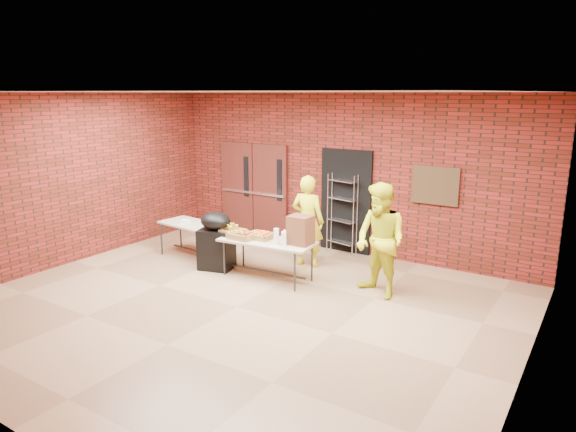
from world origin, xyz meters
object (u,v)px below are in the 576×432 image
object	(u,v)px
table_right	(267,244)
volunteer_man	(380,241)
volunteer_woman	(308,221)
wire_rack	(342,214)
covered_grill	(216,240)
coffee_dispenser	(301,230)
table_left	(197,227)

from	to	relation	value
table_right	volunteer_man	distance (m)	2.01
volunteer_woman	volunteer_man	world-z (taller)	volunteer_man
wire_rack	covered_grill	xyz separation A→B (m)	(-1.51, -2.11, -0.27)
coffee_dispenser	volunteer_man	world-z (taller)	volunteer_man
coffee_dispenser	volunteer_woman	xyz separation A→B (m)	(-0.36, 0.85, -0.07)
coffee_dispenser	covered_grill	xyz separation A→B (m)	(-1.69, -0.21, -0.40)
covered_grill	volunteer_man	xyz separation A→B (m)	(3.05, 0.41, 0.38)
covered_grill	volunteer_woman	size ratio (longest dim) A/B	0.62
table_left	volunteer_woman	world-z (taller)	volunteer_woman
covered_grill	table_left	bearing A→B (deg)	142.08
covered_grill	wire_rack	bearing A→B (deg)	38.75
wire_rack	volunteer_man	bearing A→B (deg)	-35.30
table_left	coffee_dispenser	distance (m)	2.47
wire_rack	volunteer_man	distance (m)	2.30
table_left	volunteer_woman	bearing A→B (deg)	25.85
volunteer_man	table_left	bearing A→B (deg)	-155.45
covered_grill	volunteer_woman	bearing A→B (deg)	22.94
wire_rack	covered_grill	bearing A→B (deg)	-112.93
table_right	volunteer_man	bearing A→B (deg)	3.70
table_right	table_left	bearing A→B (deg)	167.55
table_left	coffee_dispenser	world-z (taller)	coffee_dispenser
table_right	coffee_dispenser	size ratio (longest dim) A/B	3.51
wire_rack	table_right	size ratio (longest dim) A/B	0.93
wire_rack	table_left	world-z (taller)	wire_rack
table_right	volunteer_woman	bearing A→B (deg)	70.44
table_left	coffee_dispenser	bearing A→B (deg)	3.80
coffee_dispenser	volunteer_man	size ratio (longest dim) A/B	0.27
volunteer_woman	volunteer_man	bearing A→B (deg)	152.58
table_left	wire_rack	bearing A→B (deg)	44.53
coffee_dispenser	volunteer_woman	world-z (taller)	volunteer_woman
table_right	volunteer_woman	distance (m)	1.03
wire_rack	volunteer_woman	xyz separation A→B (m)	(-0.18, -1.05, 0.05)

